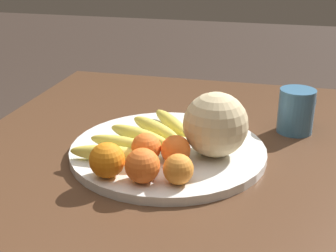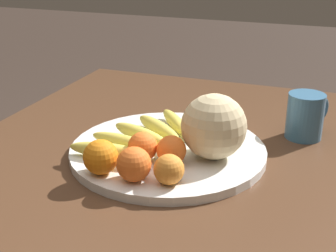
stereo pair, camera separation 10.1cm
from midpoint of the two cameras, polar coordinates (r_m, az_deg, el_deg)
kitchen_table at (r=1.05m, az=5.27°, el=-9.34°), size 1.23×1.08×0.73m
fruit_bowl at (r=1.04m, az=2.80°, el=-3.04°), size 0.43×0.43×0.02m
melon at (r=0.97m, az=8.58°, el=-0.12°), size 0.14×0.14×0.14m
banana_bunch at (r=1.05m, az=-0.34°, el=-1.22°), size 0.30×0.24×0.03m
orange_front_left at (r=0.96m, az=-0.09°, el=-2.59°), size 0.06×0.06×0.06m
orange_front_right at (r=0.88m, az=-0.91°, el=-4.76°), size 0.07×0.07×0.07m
orange_mid_center at (r=0.88m, az=3.21°, el=-5.35°), size 0.06×0.06×0.06m
orange_back_left at (r=0.95m, az=3.48°, el=-3.04°), size 0.06×0.06×0.06m
orange_back_right at (r=0.91m, az=-5.07°, el=-3.87°), size 0.07×0.07×0.07m
produce_tag at (r=0.98m, az=2.60°, el=-3.94°), size 0.09×0.05×0.00m
ceramic_mug at (r=1.17m, az=18.88°, el=1.16°), size 0.12×0.10×0.11m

